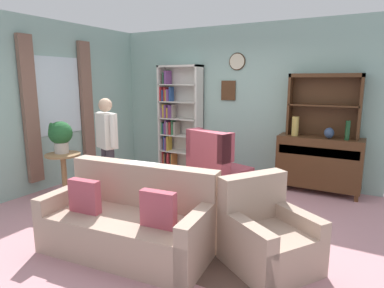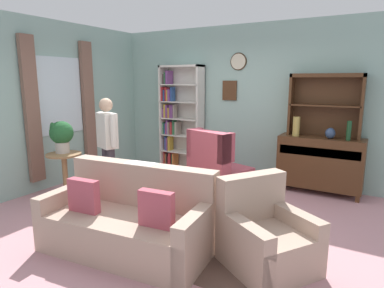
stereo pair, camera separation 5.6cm
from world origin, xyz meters
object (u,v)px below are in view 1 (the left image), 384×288
vase_tall (295,126)px  potted_plant_large (60,135)px  couch_floral (130,222)px  sideboard_hutch (325,96)px  wingback_chair (216,171)px  potted_plant_small (96,184)px  person_reading (107,142)px  bookshelf (177,120)px  armchair_floral (267,238)px  vase_round (329,133)px  bottle_wine (348,130)px  sideboard (319,162)px  plant_stand (64,171)px

vase_tall → potted_plant_large: 3.71m
couch_floral → sideboard_hutch: bearing=64.8°
wingback_chair → potted_plant_small: wingback_chair is taller
vase_tall → wingback_chair: bearing=-141.7°
couch_floral → person_reading: size_ratio=1.20×
bookshelf → wingback_chair: size_ratio=2.00×
sideboard_hutch → armchair_floral: 2.96m
vase_tall → vase_round: vase_tall is taller
bookshelf → person_reading: 2.05m
bookshelf → vase_tall: (2.37, -0.16, 0.05)m
bottle_wine → sideboard_hutch: bearing=153.0°
bookshelf → bottle_wine: bearing=-3.1°
couch_floral → potted_plant_small: couch_floral is taller
sideboard_hutch → couch_floral: bearing=-115.2°
sideboard_hutch → potted_plant_small: sideboard_hutch is taller
person_reading → sideboard_hutch: bearing=37.3°
sideboard → bookshelf: bearing=178.3°
vase_round → sideboard_hutch: bearing=126.5°
couch_floral → sideboard: bearing=64.0°
sideboard → bottle_wine: 0.69m
wingback_chair → bookshelf: bearing=144.1°
potted_plant_large → potted_plant_small: potted_plant_large is taller
bookshelf → potted_plant_small: size_ratio=7.24×
armchair_floral → vase_round: bearing=85.5°
bottle_wine → plant_stand: (-3.74, -2.17, -0.63)m
sideboard_hutch → bottle_wine: sideboard_hutch is taller
vase_round → couch_floral: bearing=-118.5°
bottle_wine → couch_floral: 3.51m
sideboard → vase_round: (0.13, -0.07, 0.50)m
bottle_wine → wingback_chair: (-1.81, -0.80, -0.69)m
armchair_floral → wingback_chair: 2.15m
vase_tall → vase_round: (0.52, 0.01, -0.07)m
vase_tall → vase_round: bearing=1.5°
sideboard → potted_plant_large: bearing=-146.7°
vase_round → wingback_chair: vase_round is taller
bookshelf → armchair_floral: bearing=-44.5°
sideboard_hutch → wingback_chair: size_ratio=1.05×
armchair_floral → person_reading: bearing=167.2°
bottle_wine → plant_stand: size_ratio=0.42×
potted_plant_small → bottle_wine: bearing=27.5°
vase_tall → sideboard: bearing=11.6°
couch_floral → plant_stand: size_ratio=2.62×
bookshelf → wingback_chair: 1.78m
couch_floral → person_reading: bearing=141.1°
sideboard → couch_floral: sideboard is taller
wingback_chair → vase_round: bearing=28.0°
vase_round → wingback_chair: 1.86m
vase_tall → armchair_floral: bearing=-82.6°
sideboard_hutch → potted_plant_large: 4.18m
bottle_wine → plant_stand: 4.37m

